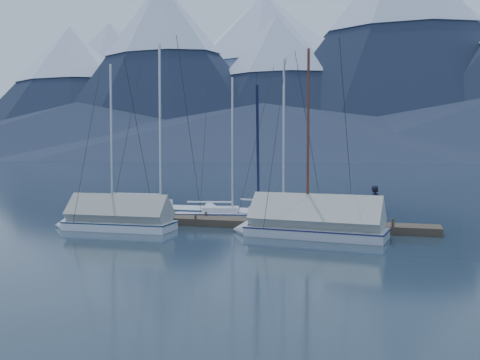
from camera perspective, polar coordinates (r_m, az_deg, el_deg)
name	(u,v)px	position (r m, az deg, el deg)	size (l,w,h in m)	color
ground	(227,232)	(22.46, -1.49, -5.87)	(1000.00, 1000.00, 0.00)	black
mountain_range	(391,78)	(395.39, 16.61, 10.90)	(877.00, 584.00, 150.50)	#475675
dock	(240,224)	(24.33, 0.00, -4.92)	(18.00, 1.50, 0.54)	#382D23
mooring_posts	(230,218)	(24.45, -1.12, -4.32)	(15.12, 1.52, 0.35)	#382D23
sailboat_open_left	(170,213)	(28.46, -7.86, -3.65)	(7.94, 3.38, 10.41)	silver
sailboat_open_mid	(241,217)	(26.58, 0.08, -4.17)	(6.38, 3.10, 8.14)	silver
sailboat_open_right	(291,219)	(25.63, 5.80, -4.42)	(7.04, 4.02, 8.98)	white
sailboat_covered_near	(304,226)	(21.46, 7.21, -5.15)	(6.82, 2.96, 8.62)	silver
sailboat_covered_far	(110,221)	(23.93, -14.36, -4.45)	(5.91, 2.49, 8.20)	white
person	(376,205)	(23.43, 15.01, -2.69)	(0.62, 0.40, 1.69)	black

